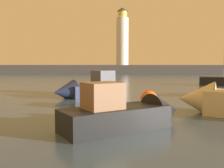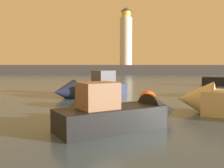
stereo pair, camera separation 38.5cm
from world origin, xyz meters
name	(u,v)px [view 1 (the left image)]	position (x,y,z in m)	size (l,w,h in m)	color
ground_plane	(123,83)	(0.00, 35.56, 0.00)	(220.00, 220.00, 0.00)	#384C60
breakwater	(119,69)	(0.00, 71.13, 1.20)	(70.99, 4.08, 2.39)	#423F3D
lighthouse	(122,38)	(1.05, 71.13, 9.90)	(3.35, 3.35, 15.85)	silver
motorboat_2	(132,113)	(-0.50, 9.60, 0.61)	(5.86, 4.59, 2.34)	black
motorboat_3	(87,89)	(-3.47, 19.81, 0.67)	(6.21, 5.32, 2.52)	#1E284C
mooring_buoy	(149,99)	(0.93, 14.78, 0.53)	(1.06, 1.06, 1.06)	#EA5919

